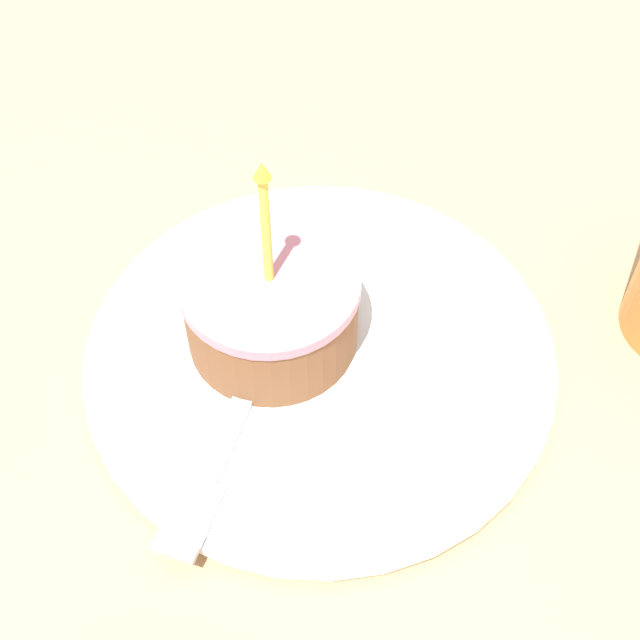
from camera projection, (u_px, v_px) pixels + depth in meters
The scene contains 4 objects.
ground_plane at pixel (359, 360), 0.58m from camera, with size 2.40×2.40×0.04m.
plate at pixel (320, 355), 0.55m from camera, with size 0.29×0.29×0.02m.
cake_slice at pixel (271, 308), 0.52m from camera, with size 0.11×0.11×0.14m.
fork at pixel (228, 432), 0.50m from camera, with size 0.18×0.05×0.00m.
Camera 1 is at (-0.34, -0.03, 0.45)m, focal length 50.00 mm.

